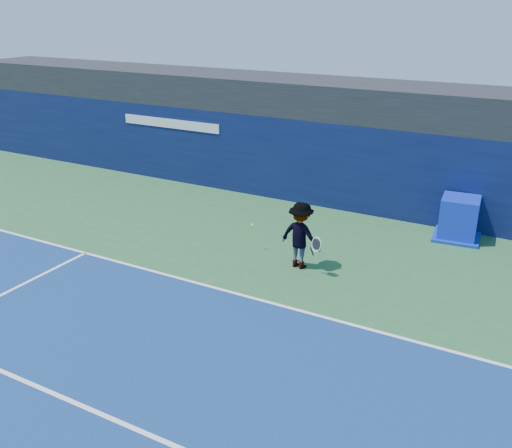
# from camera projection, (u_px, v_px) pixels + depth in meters

# --- Properties ---
(ground) EXTENTS (80.00, 80.00, 0.00)m
(ground) POSITION_uv_depth(u_px,v_px,m) (159.00, 353.00, 11.86)
(ground) COLOR #2A5E33
(ground) RESTS_ON ground
(baseline) EXTENTS (24.00, 0.10, 0.01)m
(baseline) POSITION_uv_depth(u_px,v_px,m) (233.00, 293.00, 14.31)
(baseline) COLOR white
(baseline) RESTS_ON ground
(service_line) EXTENTS (24.00, 0.10, 0.01)m
(service_line) POSITION_uv_depth(u_px,v_px,m) (90.00, 409.00, 10.23)
(service_line) COLOR white
(service_line) RESTS_ON ground
(stadium_band) EXTENTS (36.00, 3.00, 1.20)m
(stadium_band) POSITION_uv_depth(u_px,v_px,m) (356.00, 100.00, 19.92)
(stadium_band) COLOR black
(stadium_band) RESTS_ON back_wall_assembly
(back_wall_assembly) EXTENTS (36.00, 1.03, 3.00)m
(back_wall_assembly) POSITION_uv_depth(u_px,v_px,m) (343.00, 165.00, 19.88)
(back_wall_assembly) COLOR #0B143E
(back_wall_assembly) RESTS_ON ground
(equipment_cart) EXTENTS (1.48, 1.48, 1.31)m
(equipment_cart) POSITION_uv_depth(u_px,v_px,m) (459.00, 220.00, 17.41)
(equipment_cart) COLOR #0D21BB
(equipment_cart) RESTS_ON ground
(tennis_player) EXTENTS (1.40, 0.84, 1.86)m
(tennis_player) POSITION_uv_depth(u_px,v_px,m) (301.00, 235.00, 15.40)
(tennis_player) COLOR silver
(tennis_player) RESTS_ON ground
(tennis_ball) EXTENTS (0.07, 0.07, 0.07)m
(tennis_ball) POSITION_uv_depth(u_px,v_px,m) (252.00, 225.00, 16.51)
(tennis_ball) COLOR #CBFC1C
(tennis_ball) RESTS_ON ground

